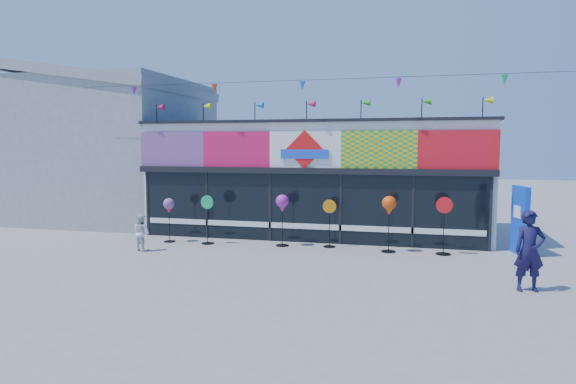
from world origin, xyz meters
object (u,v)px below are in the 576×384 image
(spinner_1, at_px, (207,218))
(spinner_2, at_px, (282,205))
(spinner_4, at_px, (389,207))
(spinner_5, at_px, (444,224))
(adult_man, at_px, (529,251))
(spinner_0, at_px, (169,207))
(child, at_px, (142,233))
(blue_sign, at_px, (520,220))
(spinner_3, at_px, (329,222))

(spinner_1, bearing_deg, spinner_2, 6.29)
(spinner_4, height_order, spinner_5, spinner_5)
(spinner_1, height_order, spinner_4, spinner_4)
(spinner_5, distance_m, adult_man, 3.91)
(spinner_5, bearing_deg, spinner_0, -178.74)
(adult_man, bearing_deg, spinner_2, 140.57)
(spinner_4, distance_m, child, 7.61)
(spinner_1, xyz_separation_m, adult_man, (9.11, -3.34, 0.05))
(blue_sign, height_order, spinner_3, blue_sign)
(spinner_2, distance_m, spinner_3, 1.60)
(blue_sign, distance_m, adult_man, 4.15)
(spinner_2, relative_size, spinner_3, 1.10)
(spinner_3, xyz_separation_m, spinner_4, (1.87, -0.30, 0.57))
(spinner_3, height_order, child, spinner_3)
(spinner_4, bearing_deg, blue_sign, 9.10)
(spinner_3, bearing_deg, adult_man, -36.53)
(spinner_1, bearing_deg, spinner_4, 1.62)
(spinner_2, bearing_deg, adult_man, -28.58)
(blue_sign, xyz_separation_m, spinner_4, (-3.77, -0.60, 0.35))
(spinner_1, bearing_deg, spinner_0, 179.86)
(spinner_3, xyz_separation_m, spinner_5, (3.47, -0.27, 0.10))
(adult_man, relative_size, child, 1.60)
(spinner_5, relative_size, adult_man, 0.95)
(spinner_2, xyz_separation_m, adult_man, (6.64, -3.62, -0.43))
(spinner_3, bearing_deg, spinner_0, -175.10)
(spinner_0, xyz_separation_m, spinner_2, (3.85, 0.27, 0.15))
(spinner_2, height_order, spinner_4, spinner_4)
(spinner_2, distance_m, adult_man, 7.57)
(spinner_1, height_order, spinner_3, spinner_1)
(spinner_1, distance_m, spinner_4, 5.88)
(spinner_2, bearing_deg, spinner_4, -1.82)
(child, bearing_deg, spinner_0, -76.08)
(blue_sign, distance_m, spinner_2, 7.17)
(spinner_1, height_order, adult_man, adult_man)
(spinner_4, bearing_deg, spinner_0, -178.72)
(adult_man, xyz_separation_m, child, (-10.63, 1.81, -0.34))
(spinner_4, relative_size, child, 1.52)
(spinner_4, relative_size, adult_man, 0.95)
(spinner_4, bearing_deg, child, -167.01)
(spinner_1, distance_m, spinner_2, 2.54)
(spinner_1, xyz_separation_m, child, (-1.52, -1.53, -0.29))
(spinner_2, relative_size, adult_man, 0.92)
(spinner_3, bearing_deg, spinner_5, -4.37)
(spinner_1, height_order, child, spinner_1)
(blue_sign, bearing_deg, spinner_5, -177.13)
(spinner_1, height_order, spinner_2, spinner_2)
(blue_sign, bearing_deg, spinner_1, 172.70)
(spinner_2, relative_size, child, 1.48)
(spinner_4, relative_size, spinner_5, 1.00)
(blue_sign, xyz_separation_m, spinner_3, (-5.65, -0.31, -0.22))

